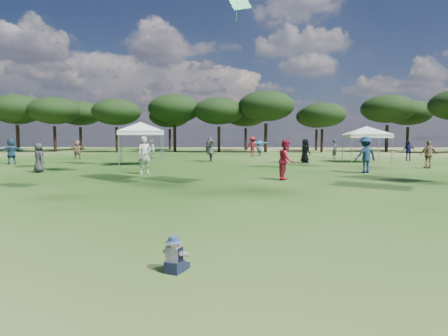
% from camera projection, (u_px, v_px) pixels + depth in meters
% --- Properties ---
extents(tree_line, '(108.78, 17.63, 7.77)m').
position_uv_depth(tree_line, '(258.00, 110.00, 49.17)').
color(tree_line, black).
rests_on(tree_line, ground).
extents(tent_left, '(5.63, 5.63, 3.11)m').
position_uv_depth(tent_left, '(141.00, 124.00, 24.55)').
color(tent_left, gray).
rests_on(tent_left, ground).
extents(tent_right, '(5.90, 5.90, 2.92)m').
position_uv_depth(tent_right, '(366.00, 128.00, 27.24)').
color(tent_right, gray).
rests_on(tent_right, ground).
extents(toddler, '(0.36, 0.39, 0.48)m').
position_uv_depth(toddler, '(175.00, 256.00, 4.90)').
color(toddler, black).
rests_on(toddler, ground).
extents(festival_crowd, '(29.62, 23.20, 1.92)m').
position_uv_depth(festival_crowd, '(220.00, 150.00, 27.80)').
color(festival_crowd, '#A51B32').
rests_on(festival_crowd, ground).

